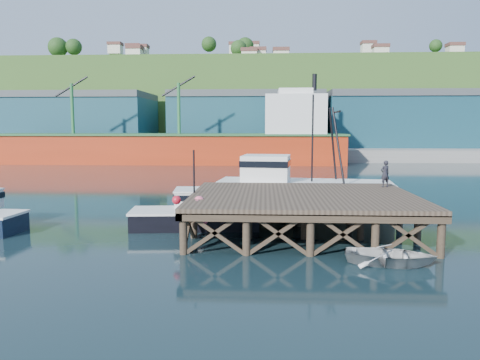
# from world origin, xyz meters

# --- Properties ---
(ground) EXTENTS (300.00, 300.00, 0.00)m
(ground) POSITION_xyz_m (0.00, 0.00, 0.00)
(ground) COLOR black
(ground) RESTS_ON ground
(wharf) EXTENTS (12.00, 10.00, 2.62)m
(wharf) POSITION_xyz_m (5.50, -0.19, 1.94)
(wharf) COLOR brown
(wharf) RESTS_ON ground
(far_quay) EXTENTS (160.00, 40.00, 2.00)m
(far_quay) POSITION_xyz_m (0.00, 70.00, 1.00)
(far_quay) COLOR gray
(far_quay) RESTS_ON ground
(warehouse_left) EXTENTS (32.00, 16.00, 9.00)m
(warehouse_left) POSITION_xyz_m (-35.00, 65.00, 6.50)
(warehouse_left) COLOR #1A4756
(warehouse_left) RESTS_ON far_quay
(warehouse_mid) EXTENTS (28.00, 16.00, 9.00)m
(warehouse_mid) POSITION_xyz_m (0.00, 65.00, 6.50)
(warehouse_mid) COLOR #1A4756
(warehouse_mid) RESTS_ON far_quay
(warehouse_right) EXTENTS (30.00, 16.00, 9.00)m
(warehouse_right) POSITION_xyz_m (30.00, 65.00, 6.50)
(warehouse_right) COLOR #1A4756
(warehouse_right) RESTS_ON far_quay
(cargo_ship) EXTENTS (55.50, 10.00, 13.75)m
(cargo_ship) POSITION_xyz_m (-8.46, 48.00, 3.31)
(cargo_ship) COLOR red
(cargo_ship) RESTS_ON ground
(hillside) EXTENTS (220.00, 50.00, 22.00)m
(hillside) POSITION_xyz_m (0.00, 100.00, 11.00)
(hillside) COLOR #2D511E
(hillside) RESTS_ON ground
(boat_black) EXTENTS (7.48, 6.25, 4.49)m
(boat_black) POSITION_xyz_m (-0.52, 1.15, 0.82)
(boat_black) COLOR black
(boat_black) RESTS_ON ground
(trawler) EXTENTS (12.19, 5.56, 7.89)m
(trawler) POSITION_xyz_m (5.88, 6.75, 1.62)
(trawler) COLOR beige
(trawler) RESTS_ON ground
(dinghy) EXTENTS (4.20, 3.38, 0.77)m
(dinghy) POSITION_xyz_m (8.74, -5.80, 0.39)
(dinghy) COLOR silver
(dinghy) RESTS_ON ground
(dockworker) EXTENTS (0.69, 0.58, 1.61)m
(dockworker) POSITION_xyz_m (10.68, 3.15, 2.93)
(dockworker) COLOR black
(dockworker) RESTS_ON wharf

